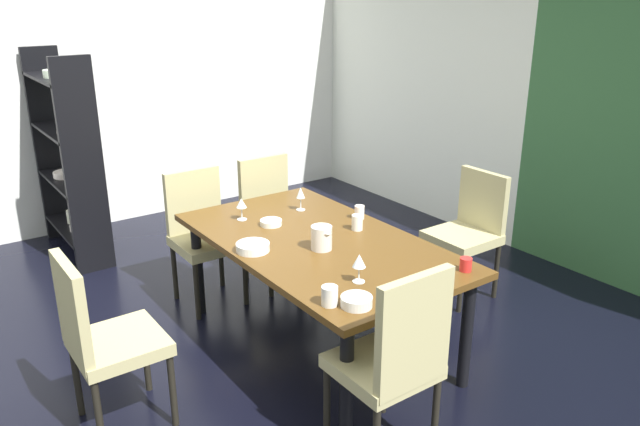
{
  "coord_description": "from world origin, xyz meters",
  "views": [
    {
      "loc": [
        3.08,
        -1.71,
        2.18
      ],
      "look_at": [
        0.08,
        0.43,
        0.85
      ],
      "focal_mm": 35.0,
      "sensor_mm": 36.0,
      "label": 1
    }
  ],
  "objects_px": {
    "dining_table": "(318,251)",
    "cup_corner": "(359,212)",
    "cup_near_window": "(466,264)",
    "cup_left": "(357,222)",
    "chair_head_far": "(470,227)",
    "serving_bowl_near_shelf": "(253,247)",
    "chair_right_near": "(395,357)",
    "serving_bowl_west": "(271,222)",
    "cup_south": "(330,296)",
    "display_shelf": "(67,156)",
    "wine_glass_front": "(301,194)",
    "serving_bowl_center": "(356,301)",
    "wine_glass_north": "(241,204)",
    "chair_left_near": "(202,230)",
    "pitcher_rear": "(322,238)",
    "chair_left_far": "(272,213)",
    "wine_glass_east": "(359,262)",
    "chair_head_near": "(101,335)"
  },
  "relations": [
    {
      "from": "dining_table",
      "to": "pitcher_rear",
      "type": "distance_m",
      "value": 0.2
    },
    {
      "from": "wine_glass_north",
      "to": "serving_bowl_center",
      "type": "xyz_separation_m",
      "value": [
        1.38,
        -0.13,
        -0.08
      ]
    },
    {
      "from": "display_shelf",
      "to": "wine_glass_north",
      "type": "distance_m",
      "value": 1.98
    },
    {
      "from": "cup_near_window",
      "to": "cup_left",
      "type": "relative_size",
      "value": 0.76
    },
    {
      "from": "chair_left_far",
      "to": "serving_bowl_center",
      "type": "relative_size",
      "value": 6.23
    },
    {
      "from": "chair_head_far",
      "to": "cup_south",
      "type": "distance_m",
      "value": 1.91
    },
    {
      "from": "wine_glass_north",
      "to": "serving_bowl_near_shelf",
      "type": "height_order",
      "value": "wine_glass_north"
    },
    {
      "from": "chair_head_far",
      "to": "cup_south",
      "type": "height_order",
      "value": "chair_head_far"
    },
    {
      "from": "chair_head_near",
      "to": "serving_bowl_center",
      "type": "distance_m",
      "value": 1.29
    },
    {
      "from": "dining_table",
      "to": "cup_corner",
      "type": "relative_size",
      "value": 20.62
    },
    {
      "from": "wine_glass_east",
      "to": "cup_corner",
      "type": "xyz_separation_m",
      "value": [
        -0.74,
        0.6,
        -0.07
      ]
    },
    {
      "from": "chair_right_near",
      "to": "pitcher_rear",
      "type": "bearing_deg",
      "value": 75.64
    },
    {
      "from": "chair_left_far",
      "to": "cup_corner",
      "type": "distance_m",
      "value": 0.93
    },
    {
      "from": "chair_head_near",
      "to": "cup_corner",
      "type": "bearing_deg",
      "value": 95.15
    },
    {
      "from": "chair_left_far",
      "to": "cup_south",
      "type": "relative_size",
      "value": 9.86
    },
    {
      "from": "display_shelf",
      "to": "cup_left",
      "type": "relative_size",
      "value": 17.42
    },
    {
      "from": "dining_table",
      "to": "serving_bowl_center",
      "type": "xyz_separation_m",
      "value": [
        0.79,
        -0.34,
        0.1
      ]
    },
    {
      "from": "wine_glass_front",
      "to": "wine_glass_east",
      "type": "xyz_separation_m",
      "value": [
        1.11,
        -0.38,
        -0.0
      ]
    },
    {
      "from": "cup_corner",
      "to": "serving_bowl_west",
      "type": "bearing_deg",
      "value": -113.91
    },
    {
      "from": "chair_head_far",
      "to": "wine_glass_north",
      "type": "bearing_deg",
      "value": 68.04
    },
    {
      "from": "pitcher_rear",
      "to": "chair_left_near",
      "type": "bearing_deg",
      "value": -168.6
    },
    {
      "from": "serving_bowl_west",
      "to": "cup_corner",
      "type": "distance_m",
      "value": 0.59
    },
    {
      "from": "wine_glass_front",
      "to": "serving_bowl_west",
      "type": "relative_size",
      "value": 1.16
    },
    {
      "from": "display_shelf",
      "to": "cup_corner",
      "type": "bearing_deg",
      "value": 28.47
    },
    {
      "from": "wine_glass_front",
      "to": "serving_bowl_center",
      "type": "bearing_deg",
      "value": -23.01
    },
    {
      "from": "dining_table",
      "to": "chair_head_far",
      "type": "bearing_deg",
      "value": 88.45
    },
    {
      "from": "chair_head_far",
      "to": "chair_right_near",
      "type": "distance_m",
      "value": 1.92
    },
    {
      "from": "cup_left",
      "to": "wine_glass_front",
      "type": "bearing_deg",
      "value": -171.12
    },
    {
      "from": "cup_left",
      "to": "cup_near_window",
      "type": "bearing_deg",
      "value": 6.63
    },
    {
      "from": "wine_glass_east",
      "to": "cup_south",
      "type": "bearing_deg",
      "value": -67.26
    },
    {
      "from": "chair_right_near",
      "to": "cup_corner",
      "type": "bearing_deg",
      "value": 58.0
    },
    {
      "from": "serving_bowl_west",
      "to": "wine_glass_front",
      "type": "bearing_deg",
      "value": 112.34
    },
    {
      "from": "chair_left_near",
      "to": "cup_south",
      "type": "relative_size",
      "value": 9.81
    },
    {
      "from": "display_shelf",
      "to": "wine_glass_east",
      "type": "distance_m",
      "value": 3.13
    },
    {
      "from": "cup_south",
      "to": "serving_bowl_center",
      "type": "bearing_deg",
      "value": 49.22
    },
    {
      "from": "wine_glass_front",
      "to": "chair_left_far",
      "type": "bearing_deg",
      "value": 171.47
    },
    {
      "from": "cup_near_window",
      "to": "cup_left",
      "type": "height_order",
      "value": "cup_left"
    },
    {
      "from": "chair_right_near",
      "to": "wine_glass_east",
      "type": "relative_size",
      "value": 6.51
    },
    {
      "from": "display_shelf",
      "to": "chair_left_near",
      "type": "bearing_deg",
      "value": 19.9
    },
    {
      "from": "chair_left_far",
      "to": "cup_left",
      "type": "bearing_deg",
      "value": 90.27
    },
    {
      "from": "serving_bowl_west",
      "to": "cup_near_window",
      "type": "height_order",
      "value": "cup_near_window"
    },
    {
      "from": "display_shelf",
      "to": "cup_left",
      "type": "xyz_separation_m",
      "value": [
        2.47,
        1.12,
        -0.08
      ]
    },
    {
      "from": "cup_south",
      "to": "display_shelf",
      "type": "bearing_deg",
      "value": -173.1
    },
    {
      "from": "chair_head_far",
      "to": "serving_bowl_near_shelf",
      "type": "distance_m",
      "value": 1.77
    },
    {
      "from": "cup_near_window",
      "to": "chair_right_near",
      "type": "bearing_deg",
      "value": -73.05
    },
    {
      "from": "display_shelf",
      "to": "cup_near_window",
      "type": "relative_size",
      "value": 23.04
    },
    {
      "from": "chair_head_far",
      "to": "pitcher_rear",
      "type": "height_order",
      "value": "chair_head_far"
    },
    {
      "from": "chair_right_near",
      "to": "serving_bowl_west",
      "type": "bearing_deg",
      "value": 82.12
    },
    {
      "from": "chair_head_near",
      "to": "serving_bowl_center",
      "type": "height_order",
      "value": "chair_head_near"
    },
    {
      "from": "display_shelf",
      "to": "serving_bowl_west",
      "type": "distance_m",
      "value": 2.21
    }
  ]
}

